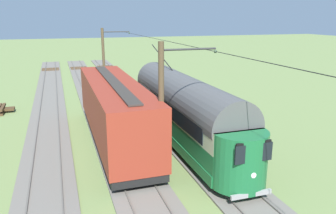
{
  "coord_description": "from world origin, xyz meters",
  "views": [
    {
      "loc": [
        3.22,
        23.23,
        7.83
      ],
      "look_at": [
        -3.4,
        3.2,
        2.18
      ],
      "focal_mm": 36.12,
      "sensor_mm": 36.0,
      "label": 1
    }
  ],
  "objects_px": {
    "vintage_streetcar": "(183,108)",
    "catenary_pole_foreground": "(104,60)",
    "catenary_pole_mid_near": "(163,108)",
    "boxcar_adjacent": "(114,109)",
    "switch_stand": "(156,91)"
  },
  "relations": [
    {
      "from": "vintage_streetcar",
      "to": "catenary_pole_foreground",
      "type": "distance_m",
      "value": 16.18
    },
    {
      "from": "vintage_streetcar",
      "to": "catenary_pole_mid_near",
      "type": "relative_size",
      "value": 2.45
    },
    {
      "from": "vintage_streetcar",
      "to": "boxcar_adjacent",
      "type": "relative_size",
      "value": 1.18
    },
    {
      "from": "catenary_pole_foreground",
      "to": "switch_stand",
      "type": "xyz_separation_m",
      "value": [
        -4.38,
        3.85,
        -2.84
      ]
    },
    {
      "from": "boxcar_adjacent",
      "to": "catenary_pole_foreground",
      "type": "relative_size",
      "value": 2.07
    },
    {
      "from": "vintage_streetcar",
      "to": "catenary_pole_mid_near",
      "type": "height_order",
      "value": "catenary_pole_mid_near"
    },
    {
      "from": "boxcar_adjacent",
      "to": "switch_stand",
      "type": "relative_size",
      "value": 11.31
    },
    {
      "from": "catenary_pole_mid_near",
      "to": "switch_stand",
      "type": "bearing_deg",
      "value": -105.02
    },
    {
      "from": "boxcar_adjacent",
      "to": "switch_stand",
      "type": "distance_m",
      "value": 12.35
    },
    {
      "from": "switch_stand",
      "to": "boxcar_adjacent",
      "type": "bearing_deg",
      "value": 61.39
    },
    {
      "from": "catenary_pole_foreground",
      "to": "boxcar_adjacent",
      "type": "bearing_deg",
      "value": 84.17
    },
    {
      "from": "boxcar_adjacent",
      "to": "catenary_pole_mid_near",
      "type": "height_order",
      "value": "catenary_pole_mid_near"
    },
    {
      "from": "vintage_streetcar",
      "to": "switch_stand",
      "type": "height_order",
      "value": "vintage_streetcar"
    },
    {
      "from": "vintage_streetcar",
      "to": "switch_stand",
      "type": "relative_size",
      "value": 13.37
    },
    {
      "from": "vintage_streetcar",
      "to": "switch_stand",
      "type": "bearing_deg",
      "value": -98.0
    }
  ]
}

